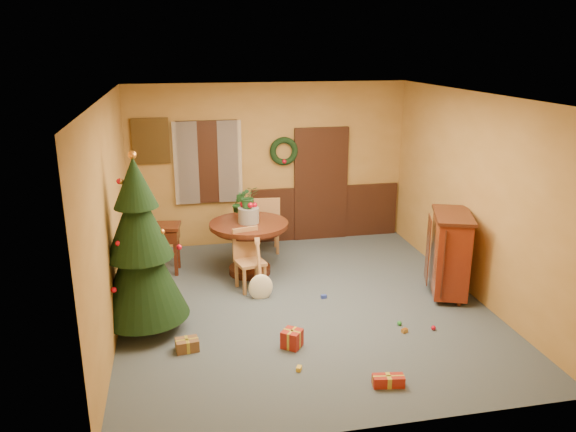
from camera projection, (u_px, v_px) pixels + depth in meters
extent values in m
plane|color=#3B4C56|center=(303.00, 304.00, 7.96)|extent=(5.50, 5.50, 0.00)
plane|color=silver|center=(305.00, 96.00, 7.10)|extent=(5.50, 5.50, 0.00)
plane|color=olive|center=(269.00, 165.00, 10.11)|extent=(5.00, 0.00, 5.00)
plane|color=olive|center=(374.00, 290.00, 4.95)|extent=(5.00, 0.00, 5.00)
plane|color=olive|center=(110.00, 217.00, 7.05)|extent=(0.00, 5.50, 5.50)
plane|color=olive|center=(474.00, 196.00, 8.01)|extent=(0.00, 5.50, 5.50)
cube|color=black|center=(325.00, 212.00, 10.55)|extent=(2.80, 0.06, 1.00)
cube|color=black|center=(321.00, 184.00, 10.36)|extent=(1.00, 0.08, 2.10)
cube|color=white|center=(320.00, 186.00, 10.40)|extent=(0.80, 0.03, 1.90)
cube|color=black|center=(208.00, 162.00, 9.82)|extent=(1.05, 0.08, 1.45)
cube|color=white|center=(208.00, 162.00, 9.85)|extent=(0.88, 0.03, 1.25)
cube|color=white|center=(186.00, 164.00, 9.70)|extent=(0.42, 0.02, 1.45)
cube|color=white|center=(230.00, 162.00, 9.85)|extent=(0.42, 0.02, 1.45)
torus|color=black|center=(284.00, 151.00, 10.01)|extent=(0.51, 0.11, 0.51)
cube|color=#4C3819|center=(151.00, 141.00, 9.53)|extent=(0.62, 0.05, 0.78)
cube|color=gray|center=(151.00, 141.00, 9.56)|extent=(0.48, 0.02, 0.62)
cylinder|color=black|center=(249.00, 225.00, 8.79)|extent=(1.24, 1.24, 0.07)
cylinder|color=black|center=(249.00, 229.00, 8.81)|extent=(1.11, 1.11, 0.04)
cylinder|color=black|center=(249.00, 248.00, 8.91)|extent=(0.20, 0.20, 0.69)
cylinder|color=black|center=(250.00, 270.00, 9.02)|extent=(0.66, 0.66, 0.11)
cylinder|color=slate|center=(249.00, 215.00, 8.75)|extent=(0.33, 0.33, 0.24)
imported|color=#1E4C23|center=(248.00, 197.00, 8.66)|extent=(0.32, 0.28, 0.35)
cube|color=#905E39|center=(250.00, 262.00, 8.33)|extent=(0.48, 0.48, 0.05)
cube|color=#905E39|center=(245.00, 242.00, 8.40)|extent=(0.40, 0.13, 0.47)
cube|color=#905E39|center=(256.00, 271.00, 8.60)|extent=(0.05, 0.05, 0.41)
cube|color=#905E39|center=(237.00, 274.00, 8.46)|extent=(0.05, 0.05, 0.41)
cube|color=#905E39|center=(265.00, 278.00, 8.32)|extent=(0.05, 0.05, 0.41)
cube|color=#905E39|center=(244.00, 282.00, 8.18)|extent=(0.05, 0.05, 0.41)
cube|color=#905E39|center=(266.00, 225.00, 9.86)|extent=(0.48, 0.48, 0.05)
cube|color=#905E39|center=(267.00, 213.00, 9.58)|extent=(0.45, 0.08, 0.53)
cube|color=#905E39|center=(257.00, 243.00, 9.74)|extent=(0.05, 0.05, 0.45)
cube|color=#905E39|center=(278.00, 242.00, 9.78)|extent=(0.05, 0.05, 0.45)
cube|color=#905E39|center=(256.00, 236.00, 10.08)|extent=(0.05, 0.05, 0.45)
cube|color=#905E39|center=(276.00, 235.00, 10.12)|extent=(0.05, 0.05, 0.45)
cylinder|color=black|center=(240.00, 238.00, 9.48)|extent=(0.10, 0.10, 0.77)
cylinder|color=black|center=(239.00, 216.00, 9.37)|extent=(0.31, 0.31, 0.03)
imported|color=#19471E|center=(239.00, 204.00, 9.30)|extent=(0.25, 0.21, 0.39)
cylinder|color=#382111|center=(146.00, 320.00, 7.22)|extent=(0.14, 0.14, 0.25)
cone|color=black|center=(141.00, 266.00, 7.00)|extent=(1.13, 1.13, 1.34)
cone|color=black|center=(138.00, 219.00, 6.82)|extent=(0.82, 0.82, 0.98)
cone|color=black|center=(134.00, 182.00, 6.68)|extent=(0.53, 0.53, 0.62)
sphere|color=orange|center=(132.00, 155.00, 6.58)|extent=(0.10, 0.10, 0.10)
cube|color=black|center=(151.00, 227.00, 8.84)|extent=(0.95, 0.56, 0.05)
cube|color=black|center=(151.00, 235.00, 8.88)|extent=(0.89, 0.51, 0.19)
cube|color=black|center=(128.00, 252.00, 8.89)|extent=(0.09, 0.32, 0.74)
cube|color=black|center=(177.00, 249.00, 9.03)|extent=(0.09, 0.32, 0.74)
cube|color=#520F09|center=(450.00, 253.00, 8.09)|extent=(0.74, 1.01, 1.13)
cube|color=black|center=(453.00, 215.00, 7.92)|extent=(0.81, 1.08, 0.05)
cylinder|color=black|center=(459.00, 302.00, 7.91)|extent=(0.06, 0.06, 0.08)
cylinder|color=black|center=(435.00, 281.00, 8.62)|extent=(0.06, 0.06, 0.08)
cube|color=brown|center=(187.00, 345.00, 6.74)|extent=(0.29, 0.23, 0.14)
cube|color=gold|center=(187.00, 345.00, 6.74)|extent=(0.27, 0.06, 0.15)
cube|color=gold|center=(187.00, 345.00, 6.74)|extent=(0.06, 0.20, 0.15)
cube|color=maroon|center=(292.00, 339.00, 6.80)|extent=(0.30, 0.30, 0.22)
cube|color=gold|center=(292.00, 339.00, 6.80)|extent=(0.19, 0.16, 0.22)
cube|color=gold|center=(292.00, 339.00, 6.80)|extent=(0.16, 0.19, 0.22)
cube|color=brown|center=(171.00, 315.00, 7.48)|extent=(0.28, 0.23, 0.13)
cube|color=gold|center=(171.00, 315.00, 7.48)|extent=(0.25, 0.09, 0.13)
cube|color=gold|center=(171.00, 315.00, 7.48)|extent=(0.08, 0.18, 0.13)
cube|color=maroon|center=(388.00, 381.00, 6.04)|extent=(0.35, 0.19, 0.12)
cube|color=gold|center=(388.00, 381.00, 6.04)|extent=(0.34, 0.07, 0.12)
cube|color=gold|center=(388.00, 381.00, 6.04)|extent=(0.07, 0.15, 0.12)
cube|color=#2940B3|center=(324.00, 296.00, 8.13)|extent=(0.08, 0.06, 0.05)
sphere|color=#268B30|center=(399.00, 323.00, 7.34)|extent=(0.06, 0.06, 0.06)
cube|color=gold|center=(299.00, 368.00, 6.33)|extent=(0.08, 0.09, 0.05)
sphere|color=red|center=(433.00, 328.00, 7.22)|extent=(0.06, 0.06, 0.06)
cube|color=orange|center=(405.00, 331.00, 7.16)|extent=(0.09, 0.08, 0.05)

